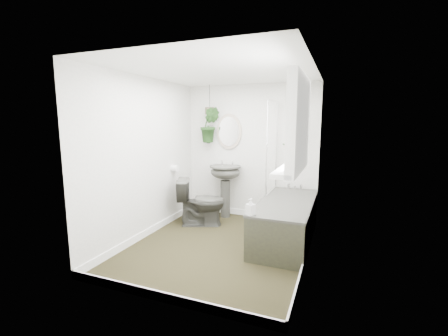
% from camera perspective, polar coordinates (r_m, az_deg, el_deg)
% --- Properties ---
extents(floor, '(2.30, 2.80, 0.02)m').
position_cam_1_polar(floor, '(4.23, -0.77, -14.64)').
color(floor, black).
rests_on(floor, ground).
extents(ceiling, '(2.30, 2.80, 0.02)m').
position_cam_1_polar(ceiling, '(3.93, -0.84, 18.15)').
color(ceiling, white).
rests_on(ceiling, ground).
extents(wall_back, '(2.30, 0.02, 2.30)m').
position_cam_1_polar(wall_back, '(5.23, 5.05, 3.08)').
color(wall_back, silver).
rests_on(wall_back, ground).
extents(wall_front, '(2.30, 0.02, 2.30)m').
position_cam_1_polar(wall_front, '(2.68, -12.30, -2.72)').
color(wall_front, silver).
rests_on(wall_front, ground).
extents(wall_left, '(0.02, 2.80, 2.30)m').
position_cam_1_polar(wall_left, '(4.48, -14.69, 1.83)').
color(wall_left, silver).
rests_on(wall_left, ground).
extents(wall_right, '(0.02, 2.80, 2.30)m').
position_cam_1_polar(wall_right, '(3.64, 16.36, 0.17)').
color(wall_right, silver).
rests_on(wall_right, ground).
extents(skirting, '(2.30, 2.80, 0.10)m').
position_cam_1_polar(skirting, '(4.20, -0.77, -13.89)').
color(skirting, white).
rests_on(skirting, floor).
extents(bathtub, '(0.72, 1.72, 0.58)m').
position_cam_1_polar(bathtub, '(4.37, 11.70, -9.83)').
color(bathtub, '#363631').
rests_on(bathtub, floor).
extents(bath_screen, '(0.04, 0.72, 1.40)m').
position_cam_1_polar(bath_screen, '(4.70, 9.13, 3.93)').
color(bath_screen, silver).
rests_on(bath_screen, bathtub).
extents(shower_box, '(0.20, 0.10, 0.35)m').
position_cam_1_polar(shower_box, '(4.97, 13.83, 7.17)').
color(shower_box, white).
rests_on(shower_box, wall_back).
extents(oval_mirror, '(0.46, 0.03, 0.62)m').
position_cam_1_polar(oval_mirror, '(5.29, 0.95, 6.98)').
color(oval_mirror, tan).
rests_on(oval_mirror, wall_back).
extents(wall_sconce, '(0.04, 0.04, 0.22)m').
position_cam_1_polar(wall_sconce, '(5.44, -3.06, 5.97)').
color(wall_sconce, black).
rests_on(wall_sconce, wall_back).
extents(toilet_roll_holder, '(0.11, 0.11, 0.11)m').
position_cam_1_polar(toilet_roll_holder, '(5.06, -9.37, -0.07)').
color(toilet_roll_holder, white).
rests_on(toilet_roll_holder, wall_left).
extents(window_recess, '(0.08, 1.00, 0.90)m').
position_cam_1_polar(window_recess, '(2.91, 14.14, 8.05)').
color(window_recess, white).
rests_on(window_recess, wall_right).
extents(window_sill, '(0.18, 1.00, 0.04)m').
position_cam_1_polar(window_sill, '(2.96, 12.49, -0.06)').
color(window_sill, white).
rests_on(window_sill, wall_right).
extents(window_blinds, '(0.01, 0.86, 0.76)m').
position_cam_1_polar(window_blinds, '(2.92, 13.26, 8.08)').
color(window_blinds, white).
rests_on(window_blinds, wall_right).
extents(toilet, '(0.86, 0.67, 0.77)m').
position_cam_1_polar(toilet, '(4.90, -4.37, -6.45)').
color(toilet, '#363631').
rests_on(toilet, floor).
extents(pedestal_sink, '(0.64, 0.58, 0.92)m').
position_cam_1_polar(pedestal_sink, '(5.27, 0.24, -4.45)').
color(pedestal_sink, '#363631').
rests_on(pedestal_sink, floor).
extents(sill_plant, '(0.27, 0.24, 0.26)m').
position_cam_1_polar(sill_plant, '(3.23, 13.22, 3.33)').
color(sill_plant, black).
rests_on(sill_plant, window_sill).
extents(hanging_plant, '(0.40, 0.35, 0.61)m').
position_cam_1_polar(hanging_plant, '(5.30, -2.73, 8.19)').
color(hanging_plant, black).
rests_on(hanging_plant, ceiling).
extents(soap_bottle, '(0.12, 0.12, 0.20)m').
position_cam_1_polar(soap_bottle, '(3.58, 5.08, -7.37)').
color(soap_bottle, black).
rests_on(soap_bottle, bathtub).
extents(hanging_pot, '(0.16, 0.16, 0.12)m').
position_cam_1_polar(hanging_pot, '(5.30, -2.75, 10.84)').
color(hanging_pot, '#494130').
rests_on(hanging_pot, ceiling).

